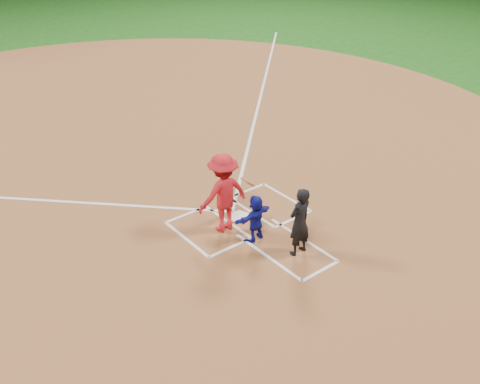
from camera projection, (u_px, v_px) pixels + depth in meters
ground at (239, 217)px, 13.34m from camera, size 120.00×120.00×0.00m
home_plate_dirt at (126, 141)px, 17.43m from camera, size 28.00×28.00×0.01m
home_plate at (239, 216)px, 13.33m from camera, size 0.60×0.60×0.02m
catcher at (256, 218)px, 12.20m from camera, size 1.09×0.43×1.15m
umpire at (300, 222)px, 11.62m from camera, size 0.62×0.43×1.62m
chalk_markings at (136, 147)px, 16.94m from camera, size 28.35×17.32×0.01m
batter_at_plate at (223, 193)px, 12.39m from camera, size 1.42×0.96×1.95m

